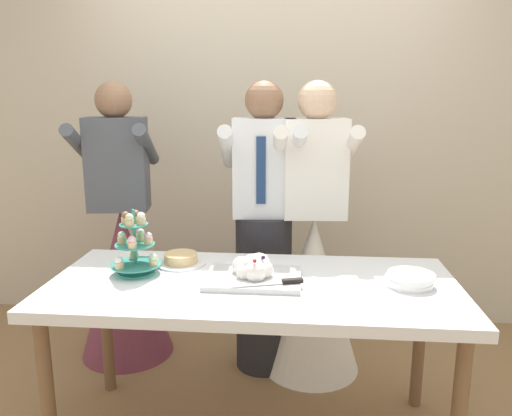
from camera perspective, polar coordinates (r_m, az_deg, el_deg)
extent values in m
cube|color=beige|center=(3.47, 1.84, 10.60)|extent=(5.20, 0.10, 2.90)
cube|color=silver|center=(2.23, -0.36, -9.04)|extent=(1.80, 0.80, 0.05)
cylinder|color=brown|center=(2.35, -22.80, -19.44)|extent=(0.06, 0.06, 0.72)
cylinder|color=brown|center=(2.86, -16.76, -13.01)|extent=(0.06, 0.06, 0.72)
cylinder|color=brown|center=(2.74, 18.23, -14.23)|extent=(0.06, 0.06, 0.72)
cylinder|color=teal|center=(2.37, -13.55, -7.20)|extent=(0.17, 0.17, 0.01)
cylinder|color=teal|center=(2.33, -13.73, -3.80)|extent=(0.01, 0.01, 0.31)
cylinder|color=teal|center=(2.36, -13.60, -6.31)|extent=(0.23, 0.23, 0.01)
cylinder|color=#D1B784|center=(2.32, -11.69, -6.12)|extent=(0.04, 0.04, 0.03)
sphere|color=beige|center=(2.31, -11.72, -5.56)|extent=(0.04, 0.04, 0.04)
cylinder|color=#D1B784|center=(2.44, -13.80, -5.29)|extent=(0.04, 0.04, 0.03)
sphere|color=#D6B27A|center=(2.43, -13.83, -4.75)|extent=(0.04, 0.04, 0.04)
cylinder|color=#D1B784|center=(2.31, -15.42, -6.37)|extent=(0.04, 0.04, 0.03)
sphere|color=white|center=(2.31, -15.46, -5.81)|extent=(0.04, 0.04, 0.04)
cylinder|color=teal|center=(2.33, -13.72, -4.10)|extent=(0.18, 0.18, 0.01)
cylinder|color=#D1B784|center=(2.31, -12.25, -3.72)|extent=(0.04, 0.04, 0.03)
sphere|color=#EAB7C6|center=(2.31, -12.27, -3.15)|extent=(0.04, 0.04, 0.04)
cylinder|color=#D1B784|center=(2.38, -13.07, -3.30)|extent=(0.04, 0.04, 0.03)
sphere|color=beige|center=(2.38, -13.10, -2.74)|extent=(0.04, 0.04, 0.04)
cylinder|color=#D1B784|center=(2.35, -15.11, -3.60)|extent=(0.04, 0.04, 0.03)
sphere|color=beige|center=(2.35, -15.15, -3.03)|extent=(0.04, 0.04, 0.04)
cylinder|color=#D1B784|center=(2.27, -14.02, -4.14)|extent=(0.04, 0.04, 0.03)
sphere|color=#EAB7C6|center=(2.26, -14.05, -3.56)|extent=(0.04, 0.04, 0.04)
cylinder|color=teal|center=(2.31, -13.84, -1.84)|extent=(0.13, 0.13, 0.01)
cylinder|color=#D1B784|center=(2.29, -13.02, -1.48)|extent=(0.04, 0.04, 0.03)
sphere|color=white|center=(2.28, -13.05, -0.90)|extent=(0.04, 0.04, 0.04)
cylinder|color=#D1B784|center=(2.34, -13.61, -1.21)|extent=(0.04, 0.04, 0.03)
sphere|color=brown|center=(2.33, -13.64, -0.64)|extent=(0.04, 0.04, 0.04)
cylinder|color=#D1B784|center=(2.32, -14.71, -1.39)|extent=(0.04, 0.04, 0.03)
sphere|color=brown|center=(2.31, -14.74, -0.82)|extent=(0.04, 0.04, 0.04)
cylinder|color=#D1B784|center=(2.27, -14.28, -1.65)|extent=(0.04, 0.04, 0.03)
sphere|color=beige|center=(2.27, -14.31, -1.06)|extent=(0.04, 0.04, 0.04)
cube|color=silver|center=(2.22, -0.31, -8.07)|extent=(0.42, 0.31, 0.02)
sphere|color=white|center=(2.20, 0.88, -7.09)|extent=(0.08, 0.08, 0.08)
sphere|color=white|center=(2.26, 0.36, -6.41)|extent=(0.10, 0.10, 0.10)
sphere|color=white|center=(2.25, -1.68, -6.64)|extent=(0.09, 0.09, 0.09)
sphere|color=white|center=(2.19, -1.36, -7.37)|extent=(0.07, 0.07, 0.07)
sphere|color=white|center=(2.17, -0.06, -7.32)|extent=(0.10, 0.10, 0.10)
sphere|color=white|center=(2.20, -0.31, -6.68)|extent=(0.11, 0.11, 0.11)
sphere|color=#2D1938|center=(2.18, -0.13, -5.77)|extent=(0.02, 0.02, 0.02)
sphere|color=#B21923|center=(2.12, -0.15, -6.10)|extent=(0.02, 0.02, 0.02)
sphere|color=#2D1938|center=(2.17, 0.82, -5.71)|extent=(0.02, 0.02, 0.02)
sphere|color=#DB474C|center=(2.19, -0.58, -5.59)|extent=(0.02, 0.02, 0.02)
cube|color=silver|center=(2.11, 0.22, -8.78)|extent=(0.23, 0.08, 0.00)
cube|color=black|center=(2.14, 4.21, -8.33)|extent=(0.09, 0.05, 0.02)
cylinder|color=white|center=(2.28, 17.12, -8.31)|extent=(0.20, 0.20, 0.01)
cylinder|color=white|center=(2.27, 17.16, -8.08)|extent=(0.20, 0.20, 0.01)
cylinder|color=white|center=(2.27, 17.12, -7.80)|extent=(0.20, 0.20, 0.01)
cylinder|color=white|center=(2.26, 17.31, -7.55)|extent=(0.20, 0.20, 0.01)
cylinder|color=white|center=(2.26, 17.37, -7.31)|extent=(0.20, 0.20, 0.01)
cylinder|color=white|center=(2.46, -8.60, -6.28)|extent=(0.24, 0.24, 0.01)
cylinder|color=#D6B27A|center=(2.45, -8.63, -5.67)|extent=(0.16, 0.16, 0.05)
cylinder|color=#232328|center=(2.94, 0.87, -9.61)|extent=(0.32, 0.32, 0.92)
cube|color=white|center=(2.75, 0.93, 4.63)|extent=(0.36, 0.23, 0.54)
sphere|color=#8C664C|center=(2.72, 0.95, 12.25)|extent=(0.21, 0.21, 0.21)
cylinder|color=white|center=(2.74, -3.27, 6.87)|extent=(0.11, 0.49, 0.28)
cylinder|color=white|center=(2.74, 4.73, 6.85)|extent=(0.11, 0.49, 0.28)
cube|color=navy|center=(2.64, 0.57, 4.32)|extent=(0.05, 0.02, 0.36)
cone|color=white|center=(2.93, 6.47, -9.77)|extent=(0.56, 0.56, 0.92)
cube|color=white|center=(2.74, 6.85, 4.51)|extent=(0.35, 0.22, 0.54)
sphere|color=beige|center=(2.71, 7.05, 12.16)|extent=(0.21, 0.21, 0.21)
cylinder|color=white|center=(2.71, 2.71, 6.81)|extent=(0.11, 0.49, 0.28)
cylinder|color=white|center=(2.75, 10.71, 6.69)|extent=(0.11, 0.49, 0.28)
cone|color=brown|center=(3.18, -14.83, -8.26)|extent=(0.56, 0.56, 0.92)
cube|color=#4C515B|center=(3.01, -15.61, 4.86)|extent=(0.37, 0.25, 0.54)
sphere|color=#8C664C|center=(2.98, -16.03, 11.81)|extent=(0.21, 0.21, 0.21)
cylinder|color=#4C515B|center=(3.05, -19.55, 6.75)|extent=(0.14, 0.49, 0.28)
cylinder|color=#4C515B|center=(2.97, -12.44, 7.03)|extent=(0.14, 0.49, 0.28)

